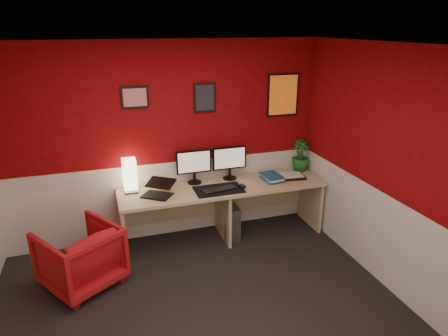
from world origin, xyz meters
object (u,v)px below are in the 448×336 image
Objects in this scene: monitor_left at (194,162)px; monitor_right at (230,158)px; laptop at (157,188)px; zen_tray at (291,177)px; potted_plant at (301,155)px; desk at (223,212)px; pc_tower at (228,220)px; armchair at (80,257)px; shoji_lamp at (130,176)px.

monitor_left and monitor_right have the same top height.
laptop reaches higher than zen_tray.
monitor_right reaches higher than potted_plant.
desk is at bearing -126.39° from monitor_right.
laptop is 1.80m from zen_tray.
monitor_left reaches higher than pc_tower.
desk is 1.36m from potted_plant.
monitor_left is 1.66× the size of zen_tray.
desk is 3.51× the size of armchair.
shoji_lamp reaches higher than desk.
zen_tray is 0.80× the size of potted_plant.
monitor_right is 0.78× the size of armchair.
monitor_right reaches higher than zen_tray.
potted_plant is (2.04, 0.28, 0.11)m from laptop.
laptop is 0.94× the size of zen_tray.
desk is 0.76m from monitor_left.
zen_tray is at bearing -15.17° from monitor_right.
monitor_left is at bearing 170.53° from zen_tray.
desk is at bearing -9.14° from shoji_lamp.
pc_tower is (0.40, -0.18, -0.80)m from monitor_left.
desk is at bearing -156.57° from pc_tower.
desk is 4.48× the size of monitor_right.
laptop is (-0.84, -0.05, 0.47)m from desk.
armchair is at bearing -153.90° from monitor_left.
potted_plant is at bearing 44.30° from laptop.
shoji_lamp reaches higher than pc_tower.
shoji_lamp reaches higher than zen_tray.
desk is 7.43× the size of zen_tray.
monitor_right is 0.82m from pc_tower.
monitor_left is 1.29× the size of pc_tower.
potted_plant is (1.20, 0.23, 0.58)m from desk.
monitor_left is 1.73m from armchair.
pc_tower is 0.61× the size of armchair.
laptop reaches higher than armchair.
laptop is at bearing -152.81° from monitor_left.
monitor_right is 1.33× the size of potted_plant.
armchair is at bearing -162.46° from pc_tower.
zen_tray is 0.47× the size of armchair.
desk is 5.95× the size of potted_plant.
potted_plant is 1.35m from pc_tower.
zen_tray is 1.01m from pc_tower.
potted_plant reaches higher than shoji_lamp.
laptop reaches higher than pc_tower.
pc_tower is at bearing -6.93° from shoji_lamp.
shoji_lamp is at bearing 175.20° from zen_tray.
potted_plant is (1.52, 0.01, -0.07)m from monitor_left.
armchair reaches higher than pc_tower.
desk is 1.81m from armchair.
monitor_left is 0.91m from pc_tower.
pc_tower is (1.20, -0.15, -0.70)m from shoji_lamp.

